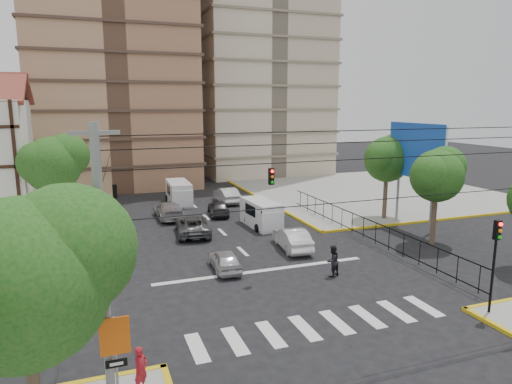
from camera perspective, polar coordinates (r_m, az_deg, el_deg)
name	(u,v)px	position (r m, az deg, el deg)	size (l,w,h in m)	color
ground	(271,278)	(26.23, 1.84, -10.66)	(160.00, 160.00, 0.00)	black
sidewalk_ne	(370,191)	(52.51, 14.06, 0.07)	(26.00, 26.00, 0.15)	gray
crosswalk_stripes	(321,325)	(21.27, 8.11, -16.13)	(12.00, 2.40, 0.01)	silver
stop_line	(263,270)	(27.27, 0.88, -9.78)	(13.00, 0.40, 0.01)	silver
park_fence	(363,240)	(34.02, 13.21, -5.86)	(0.10, 22.50, 1.66)	black
billboard	(416,153)	(37.27, 19.41, 4.67)	(0.36, 6.20, 8.10)	slate
tree_sw_near	(27,274)	(13.49, -26.72, -9.18)	(5.63, 4.60, 7.57)	#473828
tree_park_a	(438,173)	(33.50, 21.78, 2.18)	(4.41, 3.60, 6.83)	#473828
tree_park_c	(388,157)	(39.48, 16.17, 4.21)	(4.65, 3.80, 7.25)	#473828
tree_tudor	(53,162)	(38.99, -24.02, 3.44)	(5.39, 4.40, 7.43)	#473828
traffic_light_se	(495,251)	(23.44, 27.71, -6.55)	(0.28, 0.22, 4.40)	black
traffic_light_nw	(116,206)	(31.15, -17.14, -1.69)	(0.28, 0.22, 4.40)	black
traffic_light_hanging	(286,180)	(22.84, 3.83, 1.47)	(18.00, 9.12, 0.92)	black
utility_pole_sw	(103,271)	(14.47, -18.55, -9.33)	(1.40, 0.28, 9.00)	slate
district_sign	(115,345)	(15.19, -17.18, -17.82)	(0.90, 0.12, 3.20)	slate
van_right_lane	(262,215)	(36.25, 0.78, -2.86)	(2.10, 4.75, 2.10)	silver
van_left_lane	(179,194)	(45.03, -9.58, -0.21)	(2.10, 5.02, 2.23)	silver
car_silver_front_left	(225,260)	(27.22, -3.94, -8.48)	(1.46, 3.63, 1.24)	silver
car_white_front_right	(292,239)	(30.99, 4.54, -5.82)	(1.56, 4.49, 1.48)	white
car_grey_mid_left	(193,225)	(34.67, -7.93, -4.12)	(2.37, 5.14, 1.43)	#595C61
car_silver_rear_left	(168,210)	(39.83, -10.89, -2.24)	(2.02, 4.98, 1.45)	#A5A4A9
car_darkgrey_mid_right	(218,208)	(40.35, -4.72, -1.96)	(1.63, 4.05, 1.38)	#29292C
car_white_rear_right	(227,195)	(45.47, -3.70, -0.39)	(1.62, 4.64, 1.53)	silver
pedestrian_sw_corner	(141,369)	(16.72, -14.21, -20.71)	(0.59, 0.39, 1.62)	#A41924
pedestrian_crosswalk	(332,261)	(26.48, 9.53, -8.49)	(0.89, 0.69, 1.82)	black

